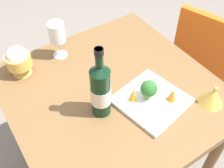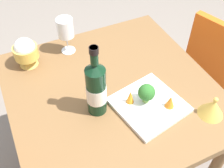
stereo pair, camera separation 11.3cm
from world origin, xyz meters
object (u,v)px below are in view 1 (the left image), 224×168
chair_by_wall (209,61)px  broccoli_floret (149,89)px  wine_glass (57,33)px  wine_bottle (101,90)px  rice_bowl_lid (213,96)px  carrot_garnish_right (172,95)px  serving_plate (151,100)px  rice_bowl (19,60)px  carrot_garnish_left (133,94)px

chair_by_wall → broccoli_floret: bearing=-93.5°
wine_glass → wine_bottle: bearing=-91.9°
wine_glass → broccoli_floret: wine_glass is taller
rice_bowl_lid → carrot_garnish_right: size_ratio=1.77×
wine_bottle → wine_glass: wine_bottle is taller
rice_bowl_lid → serving_plate: bearing=145.9°
wine_bottle → carrot_garnish_right: wine_bottle is taller
broccoli_floret → rice_bowl: bearing=130.4°
rice_bowl → carrot_garnish_right: (0.44, -0.50, -0.03)m
chair_by_wall → rice_bowl_lid: (-0.40, -0.31, 0.24)m
rice_bowl_lid → broccoli_floret: broccoli_floret is taller
carrot_garnish_left → rice_bowl_lid: bearing=-33.5°
wine_bottle → broccoli_floret: (0.19, -0.06, -0.06)m
wine_bottle → rice_bowl: 0.42m
wine_glass → carrot_garnish_right: wine_glass is taller
rice_bowl → carrot_garnish_left: rice_bowl is taller
rice_bowl → rice_bowl_lid: rice_bowl is taller
chair_by_wall → serving_plate: chair_by_wall is taller
rice_bowl_lid → wine_bottle: bearing=152.1°
rice_bowl_lid → serving_plate: size_ratio=0.34×
serving_plate → carrot_garnish_right: carrot_garnish_right is taller
rice_bowl_lid → carrot_garnish_left: size_ratio=1.58×
rice_bowl → carrot_garnish_left: size_ratio=2.23×
chair_by_wall → rice_bowl: (-0.98, 0.28, 0.27)m
carrot_garnish_left → serving_plate: bearing=-31.6°
wine_bottle → rice_bowl: (-0.18, 0.38, -0.05)m
chair_by_wall → wine_glass: (-0.78, 0.29, 0.33)m
carrot_garnish_left → carrot_garnish_right: bearing=-33.2°
wine_glass → rice_bowl: (-0.20, -0.01, -0.05)m
wine_glass → rice_bowl_lid: bearing=-57.8°
wine_bottle → wine_glass: 0.39m
chair_by_wall → carrot_garnish_right: chair_by_wall is taller
rice_bowl_lid → carrot_garnish_left: 0.32m
rice_bowl_lid → carrot_garnish_left: (-0.26, 0.17, 0.01)m
wine_glass → chair_by_wall: bearing=-20.5°
rice_bowl → broccoli_floret: bearing=-49.6°
serving_plate → broccoli_floret: 0.06m
carrot_garnish_left → carrot_garnish_right: 0.16m
serving_plate → broccoli_floret: bearing=111.0°
wine_bottle → serving_plate: wine_bottle is taller
rice_bowl → rice_bowl_lid: bearing=-45.5°
carrot_garnish_left → rice_bowl: bearing=127.1°
serving_plate → carrot_garnish_right: 0.09m
broccoli_floret → rice_bowl_lid: bearing=-36.5°
rice_bowl → carrot_garnish_right: 0.66m
wine_glass → rice_bowl: wine_glass is taller
rice_bowl → carrot_garnish_left: (0.31, -0.41, -0.03)m
wine_bottle → carrot_garnish_left: wine_bottle is taller
wine_glass → rice_bowl_lid: (0.38, -0.60, -0.09)m
rice_bowl → serving_plate: rice_bowl is taller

